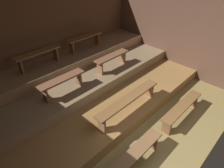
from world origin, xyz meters
TOP-DOWN VIEW (x-y plane):
  - ground at (0.00, 2.33)m, footprint 7.13×5.46m
  - wall_back at (0.00, 4.69)m, footprint 7.13×0.06m
  - wall_right at (3.19, 2.33)m, footprint 0.06×5.46m
  - platform_lower at (0.00, 2.92)m, footprint 6.33×3.48m
  - platform_middle at (0.00, 3.56)m, footprint 6.33×2.20m
  - platform_upper at (0.00, 4.11)m, footprint 6.33×1.09m
  - bench_floor_left at (-0.99, 0.60)m, footprint 1.64×0.27m
  - bench_floor_right at (0.99, 0.60)m, footprint 1.64×0.27m
  - bench_lower_center at (-0.03, 1.54)m, footprint 2.04×0.27m
  - bench_middle_left at (-0.89, 2.98)m, footprint 1.24×0.27m
  - bench_middle_right at (0.89, 2.98)m, footprint 1.24×0.27m
  - bench_upper_left at (-0.83, 4.16)m, footprint 1.31×0.27m
  - bench_upper_right at (0.83, 4.16)m, footprint 1.31×0.27m

SIDE VIEW (x-z plane):
  - ground at x=0.00m, z-range -0.08..0.00m
  - platform_lower at x=0.00m, z-range 0.00..0.31m
  - bench_floor_left at x=-0.99m, z-range 0.13..0.57m
  - bench_floor_right at x=0.99m, z-range 0.13..0.57m
  - platform_middle at x=0.00m, z-range 0.31..0.63m
  - bench_lower_center at x=-0.03m, z-range 0.45..0.89m
  - platform_upper at x=0.00m, z-range 0.63..0.94m
  - bench_middle_left at x=-0.89m, z-range 0.74..1.18m
  - bench_middle_right at x=0.89m, z-range 0.74..1.18m
  - bench_upper_left at x=-0.83m, z-range 1.06..1.49m
  - bench_upper_right at x=0.83m, z-range 1.06..1.49m
  - wall_back at x=0.00m, z-range 0.00..2.71m
  - wall_right at x=3.19m, z-range 0.00..2.71m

